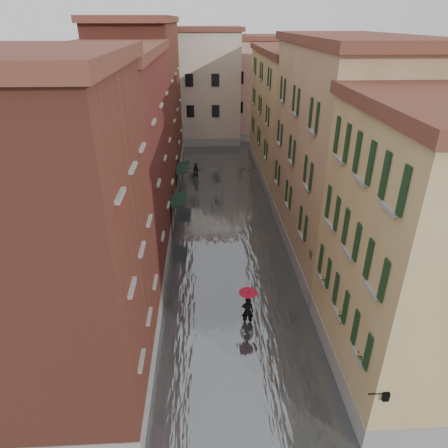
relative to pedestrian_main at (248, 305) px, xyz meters
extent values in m
plane|color=#58585A|center=(-0.52, -1.13, -1.25)|extent=(120.00, 120.00, 0.00)
cube|color=#51565A|center=(-0.52, 11.87, -1.15)|extent=(10.00, 60.00, 0.20)
cube|color=brown|center=(-7.52, -3.13, 5.25)|extent=(6.00, 8.00, 13.00)
cube|color=#59261C|center=(-7.52, 7.87, 5.00)|extent=(6.00, 14.00, 12.50)
cube|color=brown|center=(-7.52, 22.87, 5.75)|extent=(6.00, 16.00, 14.00)
cube|color=#A38854|center=(6.48, -3.13, 4.50)|extent=(6.00, 8.00, 11.50)
cube|color=tan|center=(6.48, 7.87, 5.25)|extent=(6.00, 14.00, 13.00)
cube|color=#A38854|center=(6.48, 22.87, 4.50)|extent=(6.00, 16.00, 11.50)
cube|color=beige|center=(-3.52, 36.87, 5.25)|extent=(12.00, 9.00, 13.00)
cube|color=tan|center=(5.48, 38.87, 4.75)|extent=(10.00, 9.00, 12.00)
cube|color=black|center=(-3.97, 10.72, 1.30)|extent=(1.09, 2.65, 0.31)
cylinder|color=black|center=(-4.47, 9.40, 0.15)|extent=(0.06, 0.06, 2.80)
cylinder|color=black|center=(-4.47, 12.05, 0.15)|extent=(0.06, 0.06, 2.80)
cube|color=black|center=(-3.97, 17.80, 1.30)|extent=(1.09, 3.08, 0.31)
cylinder|color=black|center=(-4.47, 16.26, 0.15)|extent=(0.06, 0.06, 2.80)
cylinder|color=black|center=(-4.47, 19.34, 0.15)|extent=(0.06, 0.06, 2.80)
cylinder|color=black|center=(3.53, -7.13, 1.85)|extent=(0.60, 0.05, 0.05)
cube|color=black|center=(3.83, -7.13, 1.75)|extent=(0.22, 0.22, 0.35)
cube|color=beige|center=(3.83, -7.13, 1.75)|extent=(0.14, 0.14, 0.24)
cube|color=brown|center=(3.60, -5.67, 1.90)|extent=(0.22, 0.85, 0.18)
imported|color=#265926|center=(3.60, -5.67, 2.32)|extent=(0.59, 0.51, 0.66)
cube|color=brown|center=(3.60, -3.42, 1.90)|extent=(0.22, 0.85, 0.18)
imported|color=#265926|center=(3.60, -3.42, 2.32)|extent=(0.59, 0.51, 0.66)
cube|color=brown|center=(3.60, -0.86, 1.90)|extent=(0.22, 0.85, 0.18)
imported|color=#265926|center=(3.60, -0.86, 2.32)|extent=(0.59, 0.51, 0.66)
cube|color=brown|center=(3.60, 1.61, 1.90)|extent=(0.22, 0.85, 0.18)
imported|color=#265926|center=(3.60, 1.61, 2.32)|extent=(0.59, 0.51, 0.66)
imported|color=black|center=(0.00, 0.00, -0.39)|extent=(0.69, 0.51, 1.73)
cube|color=beige|center=(-0.28, 0.05, -0.30)|extent=(0.08, 0.30, 0.38)
cylinder|color=black|center=(0.00, 0.00, 0.10)|extent=(0.02, 0.02, 1.00)
cone|color=#A90B23|center=(0.00, 0.00, 0.67)|extent=(0.98, 0.98, 0.28)
imported|color=black|center=(-2.82, 21.53, -0.42)|extent=(0.88, 0.72, 1.67)
camera|label=1|loc=(-2.06, -16.09, 12.98)|focal=32.00mm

